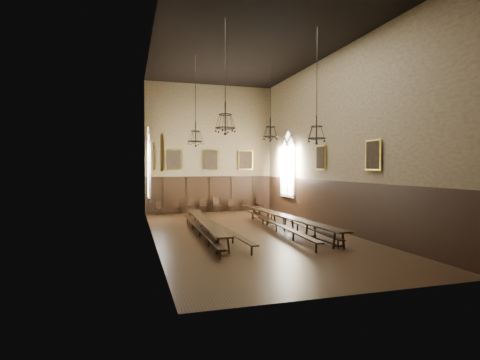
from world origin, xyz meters
name	(u,v)px	position (x,y,z in m)	size (l,w,h in m)	color
floor	(249,234)	(0.00, 0.00, -0.01)	(9.00, 18.00, 0.02)	black
ceiling	(249,44)	(0.00, 0.00, 9.01)	(9.00, 18.00, 0.02)	black
wall_back	(210,149)	(0.00, 9.01, 4.50)	(9.00, 0.02, 9.00)	#897754
wall_front	(361,114)	(0.00, -9.01, 4.50)	(9.00, 0.02, 9.00)	#897754
wall_left	(152,138)	(-4.51, 0.00, 4.50)	(0.02, 18.00, 9.00)	#897754
wall_right	(333,142)	(4.51, 0.00, 4.50)	(0.02, 18.00, 9.00)	#897754
wainscot_panelling	(249,207)	(0.00, 0.00, 1.25)	(9.00, 18.00, 2.50)	black
table_left	(205,227)	(-2.10, 0.27, 0.35)	(0.89, 9.05, 0.70)	black
table_right	(289,224)	(2.09, 0.02, 0.37)	(1.19, 9.47, 0.74)	black
bench_left_outer	(200,231)	(-2.45, -0.25, 0.27)	(0.43, 9.38, 0.42)	black
bench_left_inner	(218,228)	(-1.47, 0.20, 0.28)	(0.71, 9.82, 0.44)	black
bench_right_inner	(276,226)	(1.42, 0.03, 0.29)	(0.95, 10.19, 0.46)	black
bench_right_outer	(297,226)	(2.55, -0.01, 0.26)	(0.82, 9.17, 0.41)	black
chair_0	(160,211)	(-3.60, 8.47, 0.27)	(0.49, 0.49, 0.89)	black
chair_1	(176,210)	(-2.51, 8.58, 0.26)	(0.48, 0.48, 0.86)	black
chair_2	(192,209)	(-1.40, 8.54, 0.28)	(0.43, 0.43, 0.94)	black
chair_3	(203,208)	(-0.61, 8.61, 0.31)	(0.54, 0.54, 1.01)	black
chair_4	(217,208)	(0.41, 8.57, 0.31)	(0.57, 0.57, 1.03)	black
chair_5	(231,208)	(1.41, 8.47, 0.27)	(0.42, 0.42, 0.88)	black
chair_6	(245,208)	(2.45, 8.53, 0.27)	(0.51, 0.51, 0.89)	black
chair_7	(260,207)	(3.61, 8.61, 0.30)	(0.51, 0.51, 0.99)	black
chandelier_back_left	(196,135)	(-2.16, 2.40, 4.85)	(0.83, 0.83, 4.61)	black
chandelier_back_right	(270,131)	(1.95, 2.24, 5.15)	(0.83, 0.83, 4.28)	black
chandelier_front_left	(225,120)	(-1.87, -2.78, 5.03)	(0.82, 0.82, 4.42)	black
chandelier_front_right	(317,130)	(2.01, -2.95, 4.74)	(0.77, 0.77, 4.75)	black
portrait_back_0	(173,160)	(-2.60, 8.88, 3.70)	(1.10, 0.12, 1.40)	gold
portrait_back_1	(211,160)	(0.00, 8.88, 3.70)	(1.10, 0.12, 1.40)	gold
portrait_back_2	(246,160)	(2.60, 8.88, 3.70)	(1.10, 0.12, 1.40)	gold
portrait_left_0	(154,156)	(-4.38, 1.00, 3.70)	(0.12, 1.00, 1.30)	gold
portrait_left_1	(162,153)	(-4.38, -3.50, 3.70)	(0.12, 1.00, 1.30)	gold
portrait_right_0	(321,158)	(4.38, 1.00, 3.70)	(0.12, 1.00, 1.30)	gold
portrait_right_1	(373,155)	(4.38, -3.50, 3.70)	(0.12, 1.00, 1.30)	gold
window_right	(288,164)	(4.43, 5.50, 3.40)	(0.20, 2.20, 4.60)	white
window_left	(148,164)	(-4.43, 5.50, 3.40)	(0.20, 2.20, 4.60)	white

